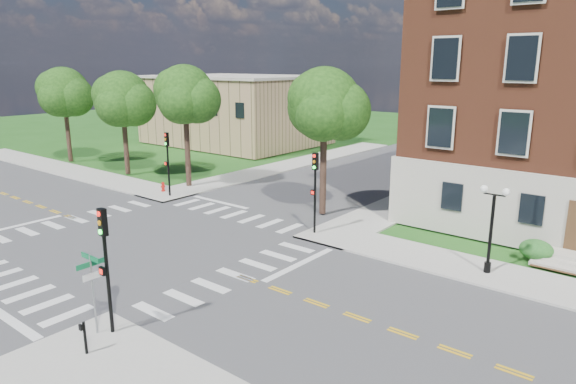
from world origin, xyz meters
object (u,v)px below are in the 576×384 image
Objects in this scene: traffic_signal_se at (105,255)px; push_button_post at (84,336)px; traffic_signal_ne at (315,182)px; street_sign_pole at (92,279)px; twin_lamp_west at (492,224)px; fire_hydrant at (163,187)px; traffic_signal_nw at (168,156)px.

push_button_post is (0.61, -1.42, -2.39)m from traffic_signal_se.
traffic_signal_se is 1.00× the size of traffic_signal_ne.
twin_lamp_west is at bearing 57.77° from street_sign_pole.
traffic_signal_ne is 9.98m from twin_lamp_west.
push_button_post is 1.60× the size of fire_hydrant.
traffic_signal_se is 4.00× the size of push_button_post.
push_button_post is at bearing -84.47° from traffic_signal_ne.
street_sign_pole is at bearing 133.54° from push_button_post.
traffic_signal_nw is (-14.64, 14.38, 0.00)m from traffic_signal_se.
traffic_signal_nw is 1.55× the size of street_sign_pole.
twin_lamp_west is (23.70, 0.16, -0.66)m from traffic_signal_nw.
traffic_signal_ne is 1.13× the size of twin_lamp_west.
twin_lamp_west is 25.25m from fire_hydrant.
fire_hydrant is (-1.47, 0.53, -2.72)m from traffic_signal_nw.
push_button_post is 23.38m from fire_hydrant.
twin_lamp_west is at bearing -0.86° from fire_hydrant.
twin_lamp_west reaches higher than fire_hydrant.
twin_lamp_west is at bearing 62.11° from push_button_post.
traffic_signal_ne is 15.79m from push_button_post.
fire_hydrant is (-25.17, 0.38, -2.06)m from twin_lamp_west.
street_sign_pole reaches higher than fire_hydrant.
traffic_signal_ne and traffic_signal_nw have the same top height.
traffic_signal_se reaches higher than twin_lamp_west.
traffic_signal_ne is 15.48m from fire_hydrant.
traffic_signal_nw reaches higher than push_button_post.
fire_hydrant is (-15.22, 0.80, -2.72)m from traffic_signal_ne.
twin_lamp_west is at bearing 0.38° from traffic_signal_nw.
street_sign_pole is (-9.42, -14.94, -0.21)m from twin_lamp_west.
push_button_post is at bearing -44.33° from fire_hydrant.
twin_lamp_west is at bearing 2.41° from traffic_signal_ne.
traffic_signal_se is at bearing -86.39° from traffic_signal_ne.
traffic_signal_ne is (-0.89, 14.12, 0.00)m from traffic_signal_se.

